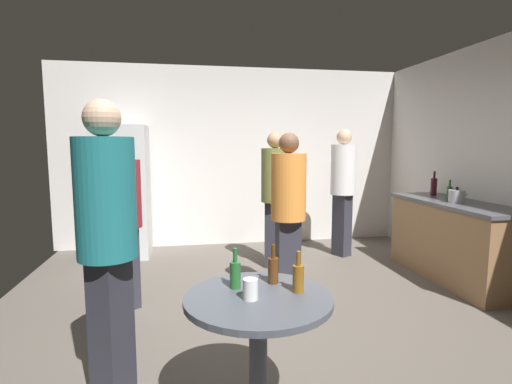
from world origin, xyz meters
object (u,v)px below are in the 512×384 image
Objects in this scene: beer_bottle_green at (235,274)px; person_in_teal_shirt at (107,229)px; wine_bottle_on_counter at (434,186)px; person_in_olive_shirt at (275,189)px; refrigerator at (123,192)px; foreground_table at (258,315)px; person_in_orange_shirt at (288,204)px; beer_bottle_brown at (273,269)px; beer_bottle_on_counter at (449,192)px; beer_bottle_amber at (298,277)px; person_in_white_shirt at (343,182)px; person_in_maroon_shirt at (123,212)px; kettle at (457,196)px; plastic_cup_white at (250,289)px.

person_in_teal_shirt is at bearing 162.72° from beer_bottle_green.
wine_bottle_on_counter is 0.18× the size of person_in_olive_shirt.
refrigerator is 3.81m from foreground_table.
person_in_teal_shirt is at bearing -49.20° from person_in_orange_shirt.
person_in_olive_shirt is at bearing 172.95° from wine_bottle_on_counter.
refrigerator is 3.67m from beer_bottle_brown.
beer_bottle_on_counter is 2.14m from person_in_orange_shirt.
beer_bottle_on_counter is at bearing 40.54° from beer_bottle_amber.
refrigerator is 1.09× the size of person_in_orange_shirt.
beer_bottle_amber and beer_bottle_green have the same top height.
person_in_teal_shirt reaches higher than beer_bottle_on_counter.
beer_bottle_amber is at bearing 14.38° from person_in_olive_shirt.
beer_bottle_brown is 0.99m from person_in_teal_shirt.
person_in_teal_shirt is (-0.95, 0.18, 0.24)m from beer_bottle_brown.
beer_bottle_amber is 0.13× the size of person_in_teal_shirt.
foreground_table is at bearing -124.22° from beer_bottle_brown.
person_in_white_shirt is at bearing -10.01° from refrigerator.
person_in_teal_shirt is at bearing 156.26° from foreground_table.
person_in_teal_shirt is (-3.52, -1.76, 0.07)m from beer_bottle_on_counter.
refrigerator is at bearing 126.37° from person_in_teal_shirt.
beer_bottle_on_counter is 3.66m from person_in_maroon_shirt.
person_in_maroon_shirt is (-3.55, -0.15, -0.04)m from kettle.
person_in_olive_shirt reaches higher than person_in_maroon_shirt.
beer_bottle_green reaches higher than foreground_table.
beer_bottle_brown is (1.36, -3.41, -0.08)m from refrigerator.
beer_bottle_green is at bearing 108.16° from plastic_cup_white.
beer_bottle_amber reaches higher than plastic_cup_white.
person_in_white_shirt reaches higher than wine_bottle_on_counter.
person_in_orange_shirt is at bearing 68.97° from plastic_cup_white.
beer_bottle_green is 0.13× the size of person_in_teal_shirt.
plastic_cup_white is at bearing 9.14° from person_in_olive_shirt.
refrigerator reaches higher than kettle.
beer_bottle_green is 0.14× the size of person_in_olive_shirt.
kettle is at bearing 32.62° from beer_bottle_green.
person_in_white_shirt is (2.70, 1.34, 0.10)m from person_in_maroon_shirt.
beer_bottle_on_counter is at bearing 38.30° from foreground_table.
beer_bottle_on_counter reaches higher than kettle.
kettle is 2.01m from person_in_orange_shirt.
beer_bottle_on_counter is 3.43m from beer_bottle_green.
beer_bottle_brown is at bearing -68.25° from refrigerator.
person_in_maroon_shirt reaches higher than beer_bottle_amber.
person_in_white_shirt is at bearing 135.09° from beer_bottle_on_counter.
refrigerator is 4.12m from wine_bottle_on_counter.
person_in_teal_shirt is (-0.83, 0.36, 0.43)m from foreground_table.
person_in_olive_shirt is 1.03× the size of person_in_orange_shirt.
beer_bottle_amber is at bearing -14.18° from person_in_orange_shirt.
kettle is 3.01m from beer_bottle_amber.
plastic_cup_white is 0.06× the size of person_in_teal_shirt.
person_in_orange_shirt is (0.71, 1.51, 0.15)m from beer_bottle_green.
beer_bottle_on_counter is at bearing -94.44° from wine_bottle_on_counter.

